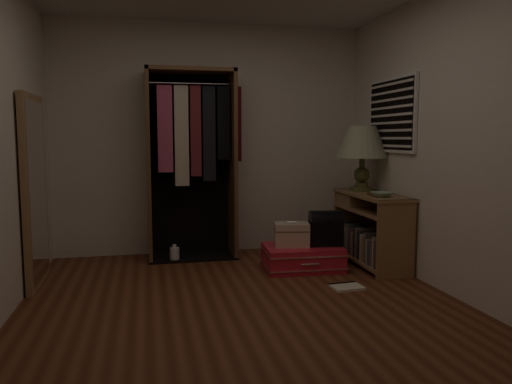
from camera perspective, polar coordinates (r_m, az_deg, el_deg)
The scene contains 13 objects.
ground at distance 4.02m, azimuth -1.29°, elevation -13.00°, with size 4.00×4.00×0.00m, color #5C2D1A.
room_walls at distance 3.85m, azimuth -0.36°, elevation 8.87°, with size 3.52×4.02×2.60m.
console_bookshelf at distance 5.36m, azimuth 12.80°, elevation -3.95°, with size 0.42×1.12×0.75m.
open_wardrobe at distance 5.51m, azimuth -7.11°, elevation 5.07°, with size 1.02×0.50×2.05m.
floor_mirror at distance 4.84m, azimuth -23.96°, elevation 0.09°, with size 0.06×0.80×1.70m.
pink_suitcase at distance 5.10m, azimuth 5.32°, elevation -7.45°, with size 0.81×0.60×0.24m.
train_case at distance 5.03m, azimuth 4.11°, elevation -4.85°, with size 0.39×0.30×0.25m.
black_bag at distance 5.10m, azimuth 7.97°, elevation -4.02°, with size 0.35×0.26×0.36m.
table_lamp at distance 5.48m, azimuth 12.07°, elevation 5.44°, with size 0.69×0.69×0.70m.
brass_tray at distance 5.15m, azimuth 13.80°, elevation -0.25°, with size 0.30×0.30×0.01m.
ceramic_bowl at distance 4.98m, azimuth 14.13°, elevation -0.28°, with size 0.20×0.20×0.05m, color #97B59C.
white_jug at distance 5.47m, azimuth -9.29°, elevation -7.01°, with size 0.10×0.10×0.18m.
floor_book at distance 4.56m, azimuth 10.23°, elevation -10.58°, with size 0.29×0.24×0.03m.
Camera 1 is at (-0.73, -3.72, 1.32)m, focal length 35.00 mm.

